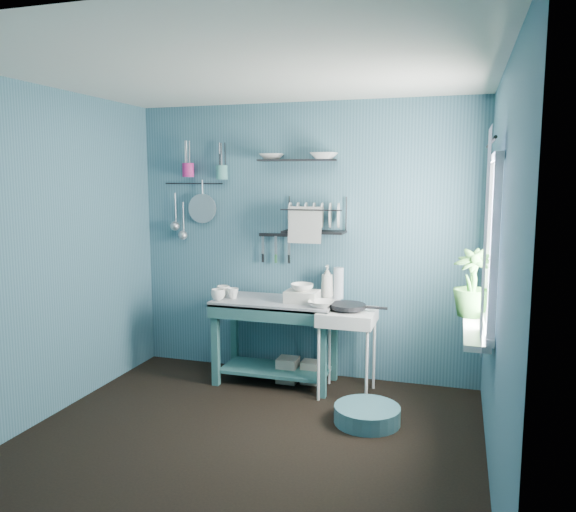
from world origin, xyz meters
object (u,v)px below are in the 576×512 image
(frying_pan, at_px, (348,306))
(dish_rack, at_px, (314,215))
(mug_mid, at_px, (233,293))
(storage_tin_large, at_px, (288,370))
(soap_bottle, at_px, (327,282))
(potted_plant, at_px, (472,283))
(storage_tin_small, at_px, (310,372))
(wash_tub, at_px, (302,296))
(water_bottle, at_px, (339,283))
(work_counter, at_px, (276,341))
(colander, at_px, (202,208))
(hotplate_stand, at_px, (347,353))
(utensil_cup_magenta, at_px, (188,170))
(mug_right, at_px, (223,291))
(utensil_cup_teal, at_px, (222,172))
(mug_left, at_px, (218,295))
(floor_basin, at_px, (367,415))

(frying_pan, relative_size, dish_rack, 0.55)
(mug_mid, xyz_separation_m, storage_tin_large, (0.48, 0.11, -0.70))
(soap_bottle, bearing_deg, potted_plant, -26.95)
(soap_bottle, relative_size, potted_plant, 0.61)
(storage_tin_small, bearing_deg, wash_tub, -116.57)
(water_bottle, bearing_deg, work_counter, -157.07)
(work_counter, xyz_separation_m, colander, (-0.83, 0.28, 1.16))
(soap_bottle, xyz_separation_m, hotplate_stand, (0.25, -0.29, -0.54))
(hotplate_stand, xyz_separation_m, utensil_cup_magenta, (-1.62, 0.35, 1.54))
(mug_right, xyz_separation_m, dish_rack, (0.80, 0.20, 0.69))
(storage_tin_small, bearing_deg, potted_plant, -20.45)
(colander, bearing_deg, utensil_cup_teal, -7.76)
(hotplate_stand, xyz_separation_m, frying_pan, (0.00, 0.00, 0.40))
(work_counter, height_order, dish_rack, dish_rack)
(storage_tin_large, distance_m, storage_tin_small, 0.20)
(mug_left, height_order, floor_basin, mug_left)
(work_counter, xyz_separation_m, floor_basin, (0.92, -0.61, -0.31))
(mug_mid, distance_m, mug_right, 0.13)
(hotplate_stand, distance_m, floor_basin, 0.65)
(water_bottle, bearing_deg, hotplate_stand, -64.92)
(hotplate_stand, bearing_deg, dish_rack, 137.07)
(potted_plant, bearing_deg, work_counter, 165.67)
(water_bottle, xyz_separation_m, utensil_cup_magenta, (-1.47, 0.03, 1.00))
(wash_tub, xyz_separation_m, storage_tin_small, (0.05, 0.10, -0.71))
(mug_mid, relative_size, hotplate_stand, 0.14)
(hotplate_stand, distance_m, utensil_cup_teal, 2.01)
(utensil_cup_magenta, xyz_separation_m, storage_tin_large, (1.05, -0.20, -1.79))
(water_bottle, distance_m, dish_rack, 0.64)
(frying_pan, relative_size, floor_basin, 0.60)
(mug_right, relative_size, colander, 0.44)
(wash_tub, xyz_separation_m, storage_tin_large, (-0.15, 0.07, -0.70))
(mug_left, distance_m, water_bottle, 1.07)
(soap_bottle, bearing_deg, work_counter, -154.54)
(soap_bottle, xyz_separation_m, water_bottle, (0.10, 0.02, -0.01))
(mug_mid, distance_m, soap_bottle, 0.85)
(utensil_cup_magenta, bearing_deg, mug_left, -41.11)
(mug_mid, xyz_separation_m, frying_pan, (1.05, -0.03, -0.04))
(frying_pan, bearing_deg, hotplate_stand, 0.00)
(mug_left, height_order, dish_rack, dish_rack)
(work_counter, distance_m, dish_rack, 1.18)
(frying_pan, xyz_separation_m, storage_tin_large, (-0.57, 0.14, -0.66))
(dish_rack, relative_size, storage_tin_large, 2.50)
(mug_mid, distance_m, water_bottle, 0.95)
(mug_left, xyz_separation_m, water_bottle, (1.00, 0.38, 0.09))
(mug_mid, relative_size, utensil_cup_magenta, 0.77)
(dish_rack, bearing_deg, frying_pan, -37.68)
(mug_right, height_order, soap_bottle, soap_bottle)
(work_counter, distance_m, storage_tin_small, 0.42)
(water_bottle, xyz_separation_m, hotplate_stand, (0.15, -0.31, -0.53))
(utensil_cup_teal, distance_m, floor_basin, 2.53)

